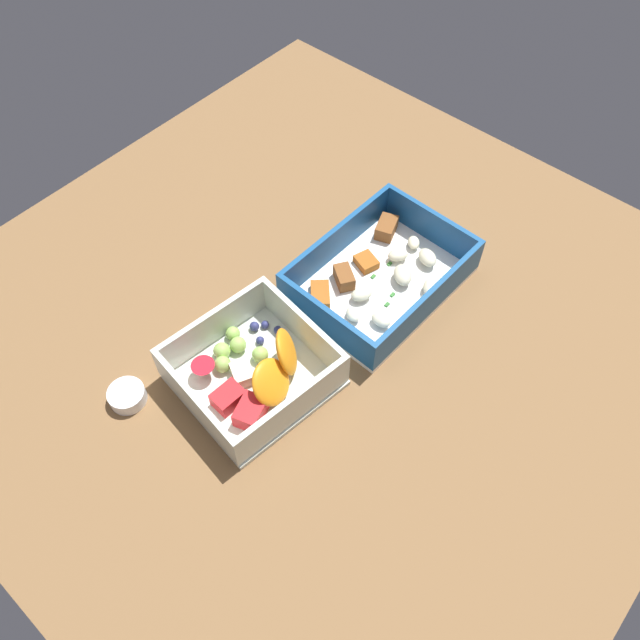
{
  "coord_description": "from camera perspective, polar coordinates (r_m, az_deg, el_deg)",
  "views": [
    {
      "loc": [
        -31.73,
        -27.48,
        61.21
      ],
      "look_at": [
        -1.27,
        -0.88,
        4.0
      ],
      "focal_mm": 35.98,
      "sensor_mm": 36.0,
      "label": 1
    }
  ],
  "objects": [
    {
      "name": "pasta_container",
      "position": [
        0.75,
        5.4,
        3.93
      ],
      "size": [
        19.98,
        14.67,
        5.04
      ],
      "rotation": [
        0.0,
        0.0,
        -0.02
      ],
      "color": "white",
      "rests_on": "table_surface"
    },
    {
      "name": "paper_cup_liner",
      "position": [
        0.69,
        -16.78,
        -6.47
      ],
      "size": [
        3.84,
        3.84,
        1.58
      ],
      "primitive_type": "cylinder",
      "color": "white",
      "rests_on": "table_surface"
    },
    {
      "name": "table_surface",
      "position": [
        0.73,
        0.13,
        -0.37
      ],
      "size": [
        80.0,
        80.0,
        2.0
      ],
      "primitive_type": "cube",
      "color": "brown",
      "rests_on": "ground"
    },
    {
      "name": "fruit_bowl",
      "position": [
        0.67,
        -5.96,
        -4.54
      ],
      "size": [
        16.23,
        15.62,
        5.92
      ],
      "rotation": [
        0.0,
        0.0,
        -0.13
      ],
      "color": "silver",
      "rests_on": "table_surface"
    }
  ]
}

